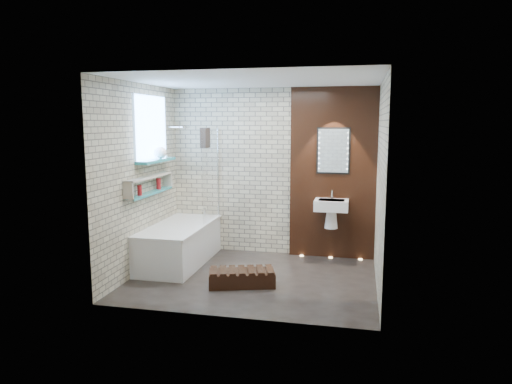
% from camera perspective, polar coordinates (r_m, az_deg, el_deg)
% --- Properties ---
extents(ground, '(3.20, 3.20, 0.00)m').
position_cam_1_polar(ground, '(6.43, -0.29, -10.39)').
color(ground, black).
rests_on(ground, ground).
extents(room_shell, '(3.24, 3.20, 2.60)m').
position_cam_1_polar(room_shell, '(6.13, -0.30, 1.19)').
color(room_shell, '#A29981').
rests_on(room_shell, ground).
extents(walnut_panel, '(1.30, 0.06, 2.60)m').
position_cam_1_polar(walnut_panel, '(7.26, 9.28, 2.20)').
color(walnut_panel, black).
rests_on(walnut_panel, ground).
extents(clerestory_window, '(0.18, 1.00, 0.94)m').
position_cam_1_polar(clerestory_window, '(6.93, -12.50, 6.80)').
color(clerestory_window, '#7FADE0').
rests_on(clerestory_window, room_shell).
extents(display_niche, '(0.14, 1.30, 0.26)m').
position_cam_1_polar(display_niche, '(6.79, -12.72, 0.82)').
color(display_niche, teal).
rests_on(display_niche, room_shell).
extents(bathtub, '(0.79, 1.74, 0.70)m').
position_cam_1_polar(bathtub, '(7.11, -9.21, -6.20)').
color(bathtub, white).
rests_on(bathtub, ground).
extents(bath_screen, '(0.01, 0.78, 1.40)m').
position_cam_1_polar(bath_screen, '(7.22, -5.49, 2.08)').
color(bath_screen, white).
rests_on(bath_screen, bathtub).
extents(towel, '(0.09, 0.22, 0.29)m').
position_cam_1_polar(towel, '(6.95, -6.16, 6.54)').
color(towel, '#292320').
rests_on(towel, bath_screen).
extents(shower_head, '(0.18, 0.18, 0.02)m').
position_cam_1_polar(shower_head, '(7.38, -8.63, 7.76)').
color(shower_head, silver).
rests_on(shower_head, room_shell).
extents(washbasin, '(0.50, 0.36, 0.58)m').
position_cam_1_polar(washbasin, '(7.14, 9.09, -2.05)').
color(washbasin, white).
rests_on(washbasin, walnut_panel).
extents(led_mirror, '(0.50, 0.02, 0.70)m').
position_cam_1_polar(led_mirror, '(7.19, 9.33, 4.94)').
color(led_mirror, black).
rests_on(led_mirror, walnut_panel).
extents(walnut_step, '(0.91, 0.60, 0.19)m').
position_cam_1_polar(walnut_step, '(6.14, -1.73, -10.39)').
color(walnut_step, black).
rests_on(walnut_step, ground).
extents(niche_bottles, '(0.07, 0.67, 0.16)m').
position_cam_1_polar(niche_bottles, '(6.82, -12.59, 0.68)').
color(niche_bottles, maroon).
rests_on(niche_bottles, display_niche).
extents(sill_vases, '(0.17, 0.17, 0.17)m').
position_cam_1_polar(sill_vases, '(7.04, -11.44, 4.69)').
color(sill_vases, white).
rests_on(sill_vases, clerestory_window).
extents(floor_uplights, '(0.96, 0.06, 0.01)m').
position_cam_1_polar(floor_uplights, '(7.44, 9.01, -7.82)').
color(floor_uplights, '#FFD899').
rests_on(floor_uplights, ground).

